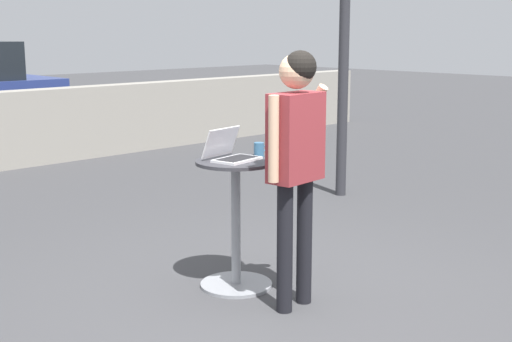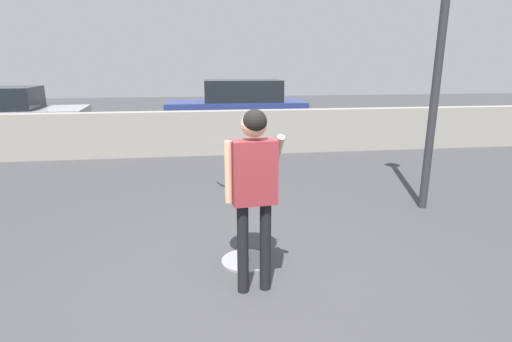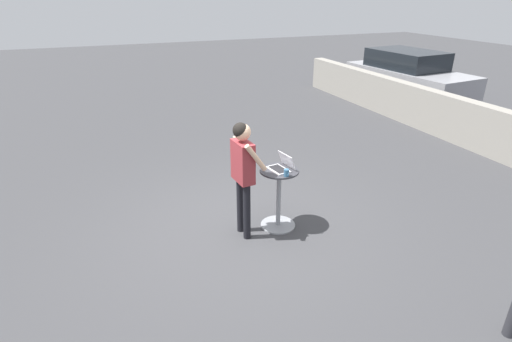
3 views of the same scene
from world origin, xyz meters
The scene contains 7 objects.
ground_plane centered at (0.00, 0.00, 0.00)m, with size 50.00×50.00×0.00m, color #3D3D3F.
pavement_kerb centered at (0.00, 6.26, 0.54)m, with size 17.02×0.35×1.08m.
cafe_table centered at (0.13, 0.54, 0.52)m, with size 0.60×0.60×0.98m.
laptop centered at (0.12, 0.58, 1.03)m, with size 0.39×0.36×0.23m.
coffee_mug centered at (0.37, 0.54, 1.03)m, with size 0.12×0.08×0.11m.
standing_person centered at (0.14, -0.05, 1.15)m, with size 0.55×0.42×1.79m.
parked_car_near_street centered at (0.84, 8.44, 0.88)m, with size 4.12×1.83×1.73m.
Camera 2 is at (-0.35, -3.54, 2.17)m, focal length 28.00 mm.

